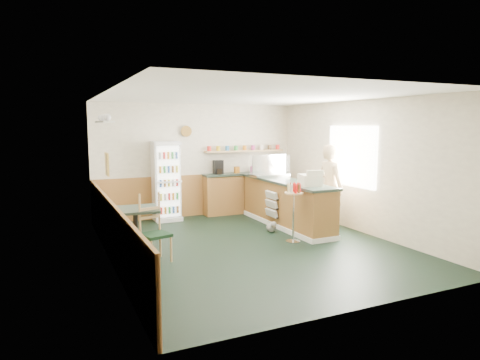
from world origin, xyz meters
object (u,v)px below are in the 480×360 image
display_case (269,166)px  drinks_fridge (166,181)px  cafe_chair (154,225)px  shopkeeper (330,187)px  condiment_stand (294,203)px  cash_register (310,180)px  cafe_table (136,222)px

display_case → drinks_fridge: bearing=158.2°
drinks_fridge → cafe_chair: 3.00m
shopkeeper → condiment_stand: (-1.24, -0.55, -0.15)m
shopkeeper → condiment_stand: 1.37m
drinks_fridge → cafe_chair: size_ratio=1.66×
cash_register → drinks_fridge: bearing=142.5°
drinks_fridge → shopkeeper: size_ratio=1.02×
cash_register → condiment_stand: size_ratio=0.36×
cafe_table → cafe_chair: bearing=-58.4°
shopkeeper → cafe_table: shopkeeper is taller
cash_register → cafe_chair: 3.23m
cash_register → condiment_stand: 0.71m
drinks_fridge → condiment_stand: 3.30m
cash_register → condiment_stand: cash_register is taller
cash_register → cafe_table: bearing=-170.1°
drinks_fridge → cafe_table: size_ratio=2.25×
condiment_stand → cafe_table: size_ratio=1.36×
display_case → cash_register: size_ratio=2.19×
drinks_fridge → condiment_stand: drinks_fridge is taller
condiment_stand → cafe_table: (-2.86, 0.39, -0.18)m
cafe_table → cash_register: bearing=-1.8°
shopkeeper → condiment_stand: bearing=107.9°
drinks_fridge → display_case: 2.40m
shopkeeper → cafe_chair: size_ratio=1.63×
cash_register → cafe_chair: bearing=-163.5°
cafe_table → cafe_chair: cafe_chair is taller
display_case → cafe_table: size_ratio=1.07×
display_case → condiment_stand: 2.09m
cafe_table → display_case: bearing=24.8°
display_case → cash_register: 1.68m
cafe_chair → cash_register: bearing=-10.1°
shopkeeper → cafe_chair: bearing=91.7°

